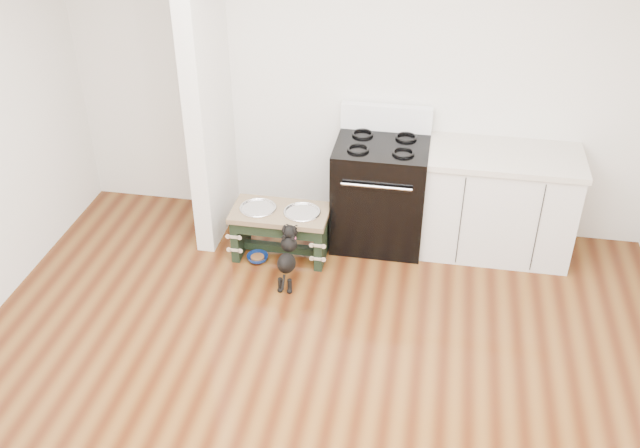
{
  "coord_description": "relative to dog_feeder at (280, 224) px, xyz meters",
  "views": [
    {
      "loc": [
        0.68,
        -3.04,
        3.5
      ],
      "look_at": [
        -0.14,
        1.48,
        0.53
      ],
      "focal_mm": 40.0,
      "sensor_mm": 36.0,
      "label": 1
    }
  ],
  "objects": [
    {
      "name": "oven_range",
      "position": [
        0.78,
        0.4,
        0.17
      ],
      "size": [
        0.76,
        0.69,
        1.14
      ],
      "color": "black",
      "rests_on": "ground"
    },
    {
      "name": "dog_feeder",
      "position": [
        0.0,
        0.0,
        0.0
      ],
      "size": [
        0.8,
        0.42,
        0.45
      ],
      "color": "black",
      "rests_on": "ground"
    },
    {
      "name": "cabinet_run",
      "position": [
        1.76,
        0.41,
        0.14
      ],
      "size": [
        1.24,
        0.64,
        0.91
      ],
      "color": "silver",
      "rests_on": "ground"
    },
    {
      "name": "ground",
      "position": [
        0.53,
        -1.76,
        -0.31
      ],
      "size": [
        5.0,
        5.0,
        0.0
      ],
      "primitive_type": "plane",
      "color": "#421C0B",
      "rests_on": "ground"
    },
    {
      "name": "room_shell",
      "position": [
        0.53,
        -1.76,
        1.31
      ],
      "size": [
        5.0,
        5.0,
        5.0
      ],
      "color": "silver",
      "rests_on": "ground"
    },
    {
      "name": "puppy",
      "position": [
        0.14,
        -0.37,
        -0.05
      ],
      "size": [
        0.14,
        0.41,
        0.48
      ],
      "color": "black",
      "rests_on": "ground"
    },
    {
      "name": "floor_bowl",
      "position": [
        -0.18,
        -0.12,
        -0.28
      ],
      "size": [
        0.21,
        0.21,
        0.06
      ],
      "rotation": [
        0.0,
        0.0,
        -0.21
      ],
      "color": "navy",
      "rests_on": "ground"
    },
    {
      "name": "partition_wall",
      "position": [
        -0.65,
        0.34,
        1.04
      ],
      "size": [
        0.15,
        0.8,
        2.7
      ],
      "primitive_type": "cube",
      "color": "silver",
      "rests_on": "ground"
    }
  ]
}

